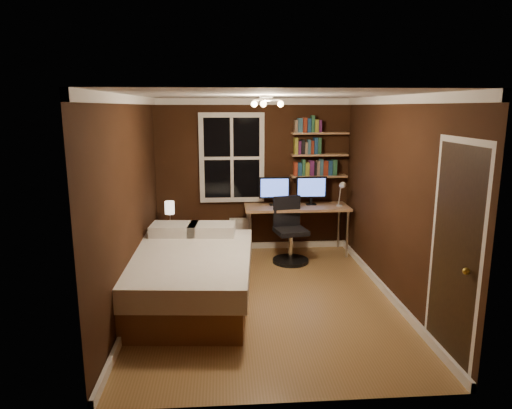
{
  "coord_description": "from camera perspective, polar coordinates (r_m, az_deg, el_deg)",
  "views": [
    {
      "loc": [
        -0.51,
        -5.37,
        2.37
      ],
      "look_at": [
        -0.07,
        0.45,
        1.11
      ],
      "focal_mm": 32.0,
      "sensor_mm": 36.0,
      "label": 1
    }
  ],
  "objects": [
    {
      "name": "door",
      "position": [
        4.56,
        23.47,
        -6.04
      ],
      "size": [
        0.03,
        0.82,
        2.05
      ],
      "primitive_type": null,
      "color": "black",
      "rests_on": "ground"
    },
    {
      "name": "floor",
      "position": [
        5.89,
        1.06,
        -11.57
      ],
      "size": [
        4.2,
        4.2,
        0.0
      ],
      "primitive_type": "plane",
      "color": "olive",
      "rests_on": "ground"
    },
    {
      "name": "office_chair",
      "position": [
        7.1,
        4.24,
        -4.12
      ],
      "size": [
        0.56,
        0.56,
        1.01
      ],
      "rotation": [
        0.0,
        0.0,
        0.21
      ],
      "color": "black",
      "rests_on": "ground"
    },
    {
      "name": "window",
      "position": [
        7.49,
        -3.04,
        5.83
      ],
      "size": [
        1.06,
        0.06,
        1.46
      ],
      "primitive_type": "cube",
      "color": "white",
      "rests_on": "wall_back"
    },
    {
      "name": "monitor_left",
      "position": [
        7.39,
        2.32,
        1.67
      ],
      "size": [
        0.5,
        0.12,
        0.46
      ],
      "primitive_type": null,
      "color": "black",
      "rests_on": "desk"
    },
    {
      "name": "monitor_right",
      "position": [
        7.49,
        6.92,
        1.73
      ],
      "size": [
        0.5,
        0.12,
        0.46
      ],
      "primitive_type": null,
      "color": "black",
      "rests_on": "desk"
    },
    {
      "name": "radiator",
      "position": [
        7.67,
        -1.95,
        -3.75
      ],
      "size": [
        0.36,
        0.13,
        0.54
      ],
      "primitive_type": "cube",
      "color": "silver",
      "rests_on": "ground"
    },
    {
      "name": "bookshelf_lower",
      "position": [
        7.61,
        7.85,
        3.55
      ],
      "size": [
        0.92,
        0.22,
        0.03
      ],
      "primitive_type": "cube",
      "color": "#9A714A",
      "rests_on": "wall_back"
    },
    {
      "name": "bookshelf_middle",
      "position": [
        7.56,
        7.93,
        6.17
      ],
      "size": [
        0.92,
        0.22,
        0.03
      ],
      "primitive_type": "cube",
      "color": "#9A714A",
      "rests_on": "wall_back"
    },
    {
      "name": "desk_lamp",
      "position": [
        7.37,
        10.59,
        1.35
      ],
      "size": [
        0.14,
        0.32,
        0.44
      ],
      "primitive_type": null,
      "color": "silver",
      "rests_on": "desk"
    },
    {
      "name": "door_knob",
      "position": [
        4.3,
        24.8,
        -7.58
      ],
      "size": [
        0.06,
        0.06,
        0.06
      ],
      "primitive_type": "sphere",
      "color": "gold",
      "rests_on": "door"
    },
    {
      "name": "books_row_middle",
      "position": [
        7.55,
        7.96,
        7.16
      ],
      "size": [
        0.48,
        0.16,
        0.23
      ],
      "primitive_type": null,
      "color": "navy",
      "rests_on": "bookshelf_middle"
    },
    {
      "name": "bed",
      "position": [
        5.78,
        -8.95,
        -8.7
      ],
      "size": [
        1.81,
        2.39,
        0.77
      ],
      "rotation": [
        0.0,
        0.0,
        -0.08
      ],
      "color": "brown",
      "rests_on": "ground"
    },
    {
      "name": "ceiling_fixture",
      "position": [
        5.3,
        1.26,
        12.46
      ],
      "size": [
        0.44,
        0.44,
        0.18
      ],
      "primitive_type": null,
      "color": "beige",
      "rests_on": "ceiling"
    },
    {
      "name": "bedside_lamp",
      "position": [
        7.28,
        -10.71,
        -1.29
      ],
      "size": [
        0.15,
        0.15,
        0.44
      ],
      "primitive_type": null,
      "color": "beige",
      "rests_on": "nightstand"
    },
    {
      "name": "wall_left",
      "position": [
        5.6,
        -15.42,
        0.15
      ],
      "size": [
        0.04,
        4.2,
        2.5
      ],
      "primitive_type": "cube",
      "color": "black",
      "rests_on": "ground"
    },
    {
      "name": "ceiling",
      "position": [
        5.4,
        1.17,
        13.51
      ],
      "size": [
        3.2,
        4.2,
        0.02
      ],
      "primitive_type": "cube",
      "color": "white",
      "rests_on": "wall_back"
    },
    {
      "name": "bookshelf_upper",
      "position": [
        7.54,
        8.01,
        8.82
      ],
      "size": [
        0.92,
        0.22,
        0.03
      ],
      "primitive_type": "cube",
      "color": "#9A714A",
      "rests_on": "wall_back"
    },
    {
      "name": "books_row_upper",
      "position": [
        7.53,
        8.04,
        9.81
      ],
      "size": [
        0.42,
        0.16,
        0.23
      ],
      "primitive_type": null,
      "color": "#275B38",
      "rests_on": "bookshelf_upper"
    },
    {
      "name": "wall_back",
      "position": [
        7.57,
        -0.37,
        3.63
      ],
      "size": [
        3.2,
        0.04,
        2.5
      ],
      "primitive_type": "cube",
      "color": "black",
      "rests_on": "ground"
    },
    {
      "name": "books_row_lower",
      "position": [
        7.59,
        7.88,
        4.52
      ],
      "size": [
        0.66,
        0.16,
        0.23
      ],
      "primitive_type": null,
      "color": "maroon",
      "rests_on": "bookshelf_lower"
    },
    {
      "name": "wall_right",
      "position": [
        5.88,
        16.83,
        0.63
      ],
      "size": [
        0.04,
        4.2,
        2.5
      ],
      "primitive_type": "cube",
      "color": "black",
      "rests_on": "ground"
    },
    {
      "name": "desk",
      "position": [
        7.42,
        5.1,
        -0.63
      ],
      "size": [
        1.68,
        0.63,
        0.8
      ],
      "color": "#9A714A",
      "rests_on": "ground"
    },
    {
      "name": "nightstand",
      "position": [
        7.4,
        -10.57,
        -4.77
      ],
      "size": [
        0.42,
        0.42,
        0.49
      ],
      "primitive_type": "cube",
      "rotation": [
        0.0,
        0.0,
        0.09
      ],
      "color": "brown",
      "rests_on": "ground"
    }
  ]
}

